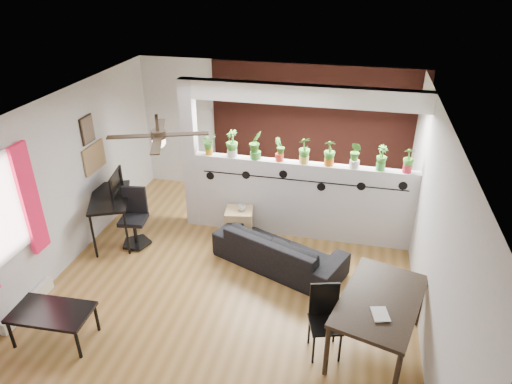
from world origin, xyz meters
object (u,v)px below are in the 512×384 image
Objects in this scene: potted_plant_6 at (355,154)px; potted_plant_8 at (409,160)px; potted_plant_1 at (232,143)px; coffee_table at (52,314)px; potted_plant_4 at (304,150)px; potted_plant_3 at (280,149)px; folding_chair at (325,313)px; potted_plant_0 at (209,143)px; ceiling_fan at (158,137)px; dining_table at (380,304)px; sofa at (279,250)px; office_chair at (135,221)px; cube_shelf at (239,224)px; potted_plant_5 at (330,152)px; cup at (242,208)px; computer_desk at (110,200)px; potted_plant_7 at (382,157)px; potted_plant_2 at (256,144)px.

potted_plant_6 is 1.07× the size of potted_plant_8.
potted_plant_1 reaches higher than coffee_table.
coffee_table is (-2.65, -3.08, -1.18)m from potted_plant_4.
folding_chair is (1.01, -2.47, -1.02)m from potted_plant_3.
potted_plant_0 is at bearing 131.57° from folding_chair.
dining_table is (2.84, -0.55, -1.63)m from ceiling_fan.
ceiling_fan is 1.96m from potted_plant_0.
sofa is (1.38, -0.94, -1.26)m from potted_plant_0.
potted_plant_1 is at bearing -21.59° from sofa.
potted_plant_0 is 1.76m from office_chair.
potted_plant_0 reaches higher than sofa.
office_chair is at bearing -171.03° from cube_shelf.
potted_plant_5 reaches higher than potted_plant_8.
ceiling_fan is 1.23× the size of office_chair.
potted_plant_4 reaches higher than coffee_table.
cup is at bearing -168.91° from potted_plant_6.
potted_plant_8 is 5.36m from coffee_table.
office_chair is (-1.02, 0.93, -1.89)m from ceiling_fan.
computer_desk is at bearing 19.63° from sofa.
computer_desk is at bearing -151.10° from potted_plant_0.
potted_plant_8 is at bearing 0.00° from potted_plant_5.
sofa is at bearing -1.81° from office_chair.
office_chair is (-1.04, -0.87, -1.12)m from potted_plant_0.
potted_plant_8 is 0.21× the size of sofa.
cube_shelf is at bearing 127.00° from folding_chair.
potted_plant_1 is at bearing -180.00° from potted_plant_6.
potted_plant_8 reaches higher than potted_plant_7.
potted_plant_4 reaches higher than folding_chair.
potted_plant_2 is at bearing 0.00° from potted_plant_1.
potted_plant_3 is at bearing -180.00° from potted_plant_8.
potted_plant_8 is at bearing 68.65° from folding_chair.
potted_plant_3 is at bearing 180.00° from potted_plant_7.
potted_plant_3 is at bearing 112.18° from folding_chair.
ceiling_fan reaches higher than potted_plant_8.
potted_plant_6 reaches higher than potted_plant_3.
potted_plant_3 is 1.60m from sofa.
potted_plant_6 is at bearing 0.00° from potted_plant_0.
dining_table is (4.29, -1.54, -0.05)m from computer_desk.
potted_plant_2 is 0.49× the size of office_chair.
computer_desk is 0.80× the size of dining_table.
sofa is at bearing -102.18° from potted_plant_4.
potted_plant_2 is 1.58m from potted_plant_6.
potted_plant_0 is 2.37m from potted_plant_6.
dining_table reaches higher than coffee_table.
dining_table is (0.84, -2.35, -0.89)m from potted_plant_5.
folding_chair is (-0.18, -2.47, -1.03)m from potted_plant_6.
cup reaches higher than sofa.
potted_plant_3 is 0.79m from potted_plant_5.
potted_plant_8 reaches higher than potted_plant_3.
potted_plant_5 is (0.79, -0.00, 0.01)m from potted_plant_3.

